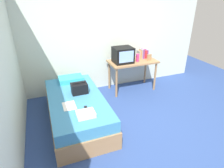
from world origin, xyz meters
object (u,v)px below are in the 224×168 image
Objects in this scene: desk at (133,65)px; magazine at (69,106)px; remote_dark at (86,109)px; folded_towel at (86,114)px; picture_frame at (149,57)px; pillow at (71,79)px; water_bottle at (138,58)px; book_row at (142,54)px; handbag at (79,88)px; tv at (123,55)px; bed at (77,109)px.

desk is 2.06m from magazine.
remote_dark is 0.19m from folded_towel.
magazine is (-1.74, -1.10, -0.14)m from desk.
picture_frame is 0.30× the size of pillow.
book_row is (0.24, 0.19, 0.01)m from water_bottle.
desk reaches higher than folded_towel.
pillow is at bearing 89.59° from folded_towel.
pillow is (-1.91, 0.02, -0.27)m from picture_frame.
book_row reaches higher than folded_towel.
picture_frame is (0.30, -0.03, -0.02)m from water_bottle.
handbag reaches higher than remote_dark.
tv is at bearing 171.21° from picture_frame.
handbag reaches higher than bed.
bed is 6.67× the size of handbag.
water_bottle is 2.16m from folded_towel.
folded_towel is (-1.62, -1.39, -0.30)m from water_bottle.
handbag reaches higher than folded_towel.
handbag is at bearing 51.93° from bed.
bed is 12.82× the size of remote_dark.
water_bottle is 0.30m from picture_frame.
magazine is at bearing -143.57° from tv.
tv is 2.38× the size of water_bottle.
book_row is at bearing 39.40° from water_bottle.
picture_frame is 0.54× the size of folded_towel.
bed is at bearing -147.83° from tv.
desk is at bearing 3.95° from pillow.
handbag is at bearing -154.34° from desk.
remote_dark is at bearing 73.59° from folded_towel.
folded_towel reaches higher than bed.
magazine is (-0.16, -0.26, 0.27)m from bed.
folded_towel reaches higher than remote_dark.
tv is at bearing 29.81° from handbag.
remote_dark is (-1.21, -1.28, -0.41)m from tv.
water_bottle is 0.37× the size of pillow.
picture_frame is (0.65, -0.10, -0.10)m from tv.
water_bottle is 2.01m from remote_dark.
folded_towel is (-1.54, -1.48, -0.11)m from desk.
magazine is at bearing -101.66° from pillow.
book_row reaches higher than desk.
desk is 4.64× the size of book_row.
folded_towel is at bearing -86.96° from bed.
folded_towel reaches higher than magazine.
book_row is (0.59, 0.13, -0.07)m from tv.
desk is 4.00× the size of magazine.
tv is 2.89× the size of picture_frame.
desk is at bearing 43.87° from folded_towel.
tv is 0.37m from water_bottle.
picture_frame is at bearing 24.82° from magazine.
remote_dark is 0.56× the size of folded_towel.
picture_frame reaches higher than desk.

